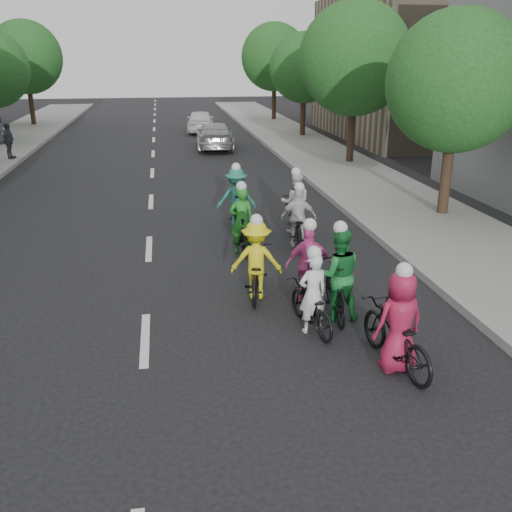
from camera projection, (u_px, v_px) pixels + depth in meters
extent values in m
plane|color=black|center=(145.00, 339.00, 9.95)|extent=(120.00, 120.00, 0.00)
cube|color=gray|center=(377.00, 191.00, 20.45)|extent=(4.00, 80.00, 0.15)
cube|color=#999993|center=(324.00, 192.00, 20.15)|extent=(0.18, 80.00, 0.18)
cube|color=gray|center=(426.00, 67.00, 33.38)|extent=(10.00, 14.00, 8.00)
cylinder|color=black|center=(32.00, 108.00, 38.99)|extent=(0.32, 0.32, 2.48)
sphere|color=#1E4F1A|center=(25.00, 57.00, 37.89)|extent=(4.80, 4.80, 4.80)
cylinder|color=black|center=(445.00, 180.00, 17.05)|extent=(0.32, 0.32, 2.27)
sphere|color=#1E4F1A|center=(457.00, 81.00, 16.10)|extent=(4.00, 4.00, 4.00)
cylinder|color=black|center=(351.00, 137.00, 25.39)|extent=(0.32, 0.32, 2.48)
sphere|color=#1E4F1A|center=(355.00, 59.00, 24.29)|extent=(4.80, 4.80, 4.80)
cylinder|color=black|center=(303.00, 118.00, 33.80)|extent=(0.32, 0.32, 2.27)
sphere|color=#1E4F1A|center=(304.00, 68.00, 32.85)|extent=(4.00, 4.00, 4.00)
cylinder|color=black|center=(274.00, 104.00, 42.13)|extent=(0.32, 0.32, 2.48)
sphere|color=#1E4F1A|center=(274.00, 57.00, 41.04)|extent=(4.80, 4.80, 4.80)
imported|color=black|center=(311.00, 307.00, 10.20)|extent=(0.88, 1.73, 0.87)
imported|color=white|center=(313.00, 294.00, 10.01)|extent=(0.59, 0.45, 1.47)
sphere|color=silver|center=(314.00, 253.00, 9.76)|extent=(0.26, 0.26, 0.26)
imported|color=black|center=(336.00, 289.00, 10.68)|extent=(0.71, 1.88, 1.10)
imported|color=#1A7732|center=(338.00, 274.00, 10.48)|extent=(0.92, 0.75, 1.75)
sphere|color=silver|center=(340.00, 228.00, 10.18)|extent=(0.26, 0.26, 0.26)
imported|color=black|center=(256.00, 273.00, 11.64)|extent=(1.01, 1.94, 0.97)
imported|color=yellow|center=(256.00, 260.00, 11.44)|extent=(1.14, 0.80, 1.61)
sphere|color=silver|center=(256.00, 220.00, 11.17)|extent=(0.26, 0.26, 0.26)
imported|color=black|center=(307.00, 276.00, 11.39)|extent=(0.58, 1.74, 1.03)
imported|color=#E450A4|center=(309.00, 265.00, 11.21)|extent=(0.95, 0.44, 1.59)
sphere|color=silver|center=(310.00, 225.00, 10.93)|extent=(0.26, 0.26, 0.26)
imported|color=black|center=(395.00, 336.00, 8.95)|extent=(0.99, 2.05, 1.03)
imported|color=#A31A3D|center=(400.00, 322.00, 8.76)|extent=(0.88, 0.65, 1.64)
sphere|color=silver|center=(404.00, 271.00, 8.47)|extent=(0.26, 0.26, 0.26)
imported|color=black|center=(241.00, 234.00, 14.23)|extent=(0.45, 1.55, 0.93)
imported|color=#248424|center=(242.00, 221.00, 14.02)|extent=(0.61, 0.41, 1.67)
sphere|color=silver|center=(241.00, 187.00, 13.73)|extent=(0.26, 0.26, 0.26)
imported|color=black|center=(294.00, 215.00, 15.93)|extent=(0.86, 1.82, 0.92)
imported|color=silver|center=(295.00, 203.00, 15.71)|extent=(0.90, 0.75, 1.67)
sphere|color=silver|center=(296.00, 172.00, 15.43)|extent=(0.26, 0.26, 0.26)
imported|color=black|center=(236.00, 210.00, 16.33)|extent=(0.55, 1.64, 0.97)
imported|color=#267464|center=(236.00, 198.00, 16.12)|extent=(1.14, 0.70, 1.71)
sphere|color=silver|center=(236.00, 167.00, 15.82)|extent=(0.26, 0.26, 0.26)
imported|color=black|center=(297.00, 227.00, 14.73)|extent=(0.99, 1.97, 0.99)
imported|color=silver|center=(299.00, 217.00, 14.55)|extent=(0.95, 0.53, 1.54)
sphere|color=silver|center=(299.00, 187.00, 14.28)|extent=(0.26, 0.26, 0.26)
imported|color=#A3A3A7|center=(215.00, 136.00, 29.89)|extent=(2.19, 4.77, 1.35)
imported|color=white|center=(200.00, 121.00, 36.11)|extent=(2.02, 4.26, 1.41)
imported|color=#4B4955|center=(8.00, 141.00, 26.07)|extent=(0.57, 1.02, 1.65)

